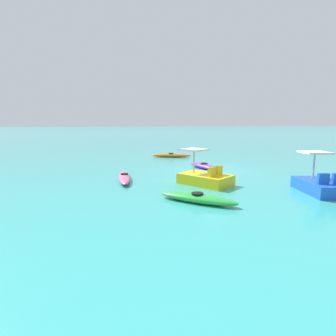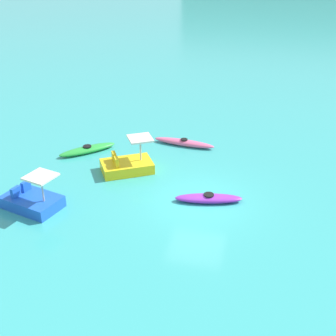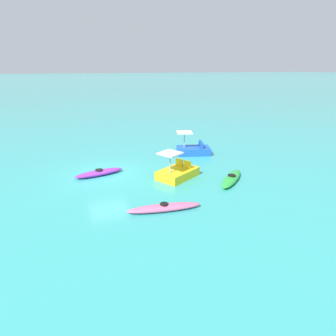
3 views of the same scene
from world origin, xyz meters
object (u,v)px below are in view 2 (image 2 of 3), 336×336
Objects in this scene: kayak_green at (87,149)px; pedal_boat_blue at (32,200)px; pedal_boat_yellow at (127,165)px; kayak_pink at (184,143)px; kayak_purple at (209,198)px.

pedal_boat_blue is at bearing -92.01° from kayak_green.
kayak_green is 3.11m from pedal_boat_yellow.
kayak_green is (-4.77, -2.03, 0.00)m from kayak_pink.
kayak_pink is 5.18m from kayak_green.
pedal_boat_yellow is at bearing 54.57° from pedal_boat_blue.
kayak_pink is 5.93m from kayak_purple.
kayak_pink is at bearing 56.99° from pedal_boat_blue.
kayak_green is at bearing 87.99° from pedal_boat_blue.
pedal_boat_blue is (-0.20, -5.61, 0.17)m from kayak_green.
pedal_boat_yellow is (2.89, 4.06, 0.00)m from pedal_boat_blue.
kayak_purple is at bearing -68.33° from kayak_pink.
kayak_green is 5.62m from pedal_boat_blue.
pedal_boat_blue is at bearing -125.43° from pedal_boat_yellow.
kayak_green is 0.96× the size of pedal_boat_yellow.
kayak_purple is (2.19, -5.51, 0.00)m from kayak_pink.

